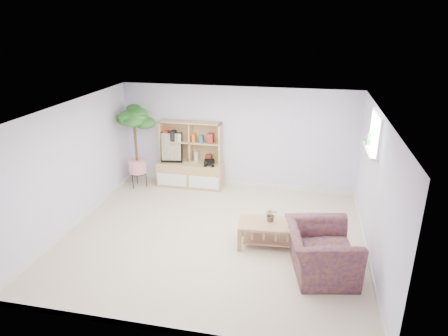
% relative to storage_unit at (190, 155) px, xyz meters
% --- Properties ---
extents(floor, '(5.50, 5.00, 0.01)m').
position_rel_storage_unit_xyz_m(floor, '(1.09, -2.24, -0.79)').
color(floor, '#C0AF8D').
rests_on(floor, ground).
extents(ceiling, '(5.50, 5.00, 0.01)m').
position_rel_storage_unit_xyz_m(ceiling, '(1.09, -2.24, 1.61)').
color(ceiling, white).
rests_on(ceiling, walls).
extents(walls, '(5.51, 5.01, 2.40)m').
position_rel_storage_unit_xyz_m(walls, '(1.09, -2.24, 0.41)').
color(walls, silver).
rests_on(walls, floor).
extents(baseboard, '(5.50, 5.00, 0.10)m').
position_rel_storage_unit_xyz_m(baseboard, '(1.09, -2.24, -0.74)').
color(baseboard, white).
rests_on(baseboard, floor).
extents(window, '(0.10, 0.98, 0.68)m').
position_rel_storage_unit_xyz_m(window, '(3.82, -1.64, 1.21)').
color(window, silver).
rests_on(window, walls).
extents(window_sill, '(0.14, 1.00, 0.04)m').
position_rel_storage_unit_xyz_m(window_sill, '(3.76, -1.64, 0.89)').
color(window_sill, white).
rests_on(window_sill, walls).
extents(storage_unit, '(1.57, 0.53, 1.57)m').
position_rel_storage_unit_xyz_m(storage_unit, '(0.00, 0.00, 0.00)').
color(storage_unit, tan).
rests_on(storage_unit, floor).
extents(poster, '(0.53, 0.20, 0.72)m').
position_rel_storage_unit_xyz_m(poster, '(-0.44, -0.02, 0.16)').
color(poster, yellow).
rests_on(poster, storage_unit).
extents(toy_truck, '(0.35, 0.27, 0.17)m').
position_rel_storage_unit_xyz_m(toy_truck, '(0.50, -0.10, -0.11)').
color(toy_truck, black).
rests_on(toy_truck, storage_unit).
extents(coffee_table, '(1.14, 0.68, 0.45)m').
position_rel_storage_unit_xyz_m(coffee_table, '(2.15, -2.32, -0.56)').
color(coffee_table, '#8C6345').
rests_on(coffee_table, floor).
extents(table_plant, '(0.26, 0.24, 0.24)m').
position_rel_storage_unit_xyz_m(table_plant, '(2.15, -2.25, -0.21)').
color(table_plant, '#176D19').
rests_on(table_plant, coffee_table).
extents(floor_tree, '(0.80, 0.80, 1.97)m').
position_rel_storage_unit_xyz_m(floor_tree, '(-1.21, -0.31, 0.20)').
color(floor_tree, '#115516').
rests_on(floor_tree, floor).
extents(armchair, '(1.25, 1.37, 0.88)m').
position_rel_storage_unit_xyz_m(armchair, '(3.02, -2.98, -0.35)').
color(armchair, '#1B1942').
rests_on(armchair, floor).
extents(sill_plant, '(0.17, 0.15, 0.25)m').
position_rel_storage_unit_xyz_m(sill_plant, '(3.76, -1.35, 1.04)').
color(sill_plant, '#115516').
rests_on(sill_plant, window_sill).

